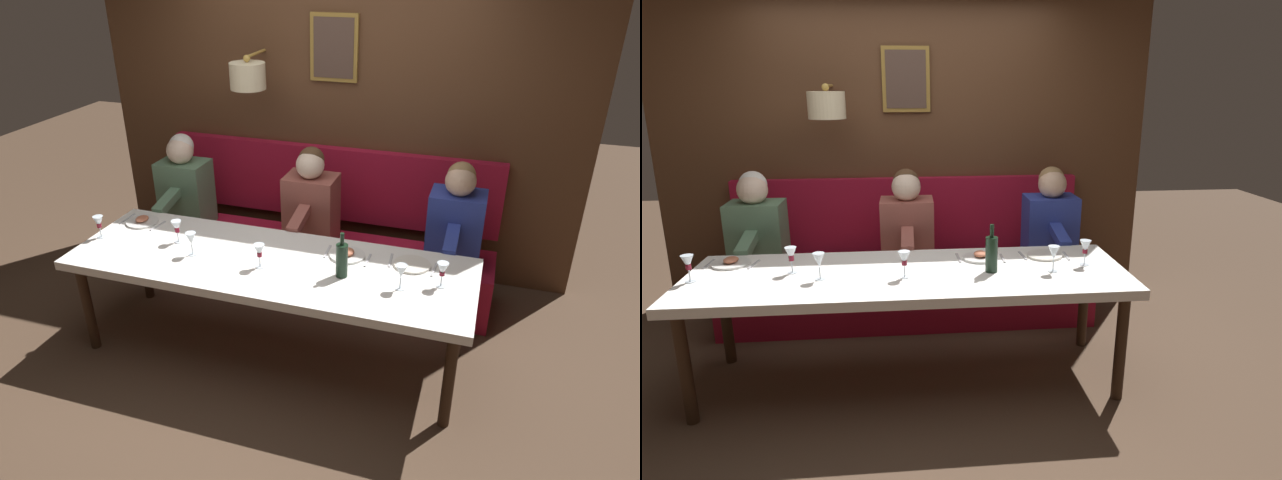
{
  "view_description": "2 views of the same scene",
  "coord_description": "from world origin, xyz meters",
  "views": [
    {
      "loc": [
        -2.99,
        -1.31,
        2.56
      ],
      "look_at": [
        0.05,
        -0.33,
        0.92
      ],
      "focal_mm": 31.66,
      "sensor_mm": 36.0,
      "label": 1
    },
    {
      "loc": [
        -3.13,
        -0.01,
        1.85
      ],
      "look_at": [
        0.05,
        -0.33,
        0.92
      ],
      "focal_mm": 30.08,
      "sensor_mm": 36.0,
      "label": 2
    }
  ],
  "objects": [
    {
      "name": "place_setting_0",
      "position": [
        0.25,
        1.13,
        0.75
      ],
      "size": [
        0.24,
        0.32,
        0.05
      ],
      "color": "silver",
      "rests_on": "dining_table"
    },
    {
      "name": "place_setting_1",
      "position": [
        0.22,
        -0.91,
        0.75
      ],
      "size": [
        0.24,
        0.32,
        0.01
      ],
      "color": "silver",
      "rests_on": "dining_table"
    },
    {
      "name": "banquette_bench",
      "position": [
        0.89,
        0.0,
        0.23
      ],
      "size": [
        0.52,
        2.89,
        0.45
      ],
      "primitive_type": "cube",
      "color": "maroon",
      "rests_on": "ground_plane"
    },
    {
      "name": "wine_glass_0",
      "position": [
        -0.05,
        1.27,
        0.86
      ],
      "size": [
        0.07,
        0.07,
        0.16
      ],
      "color": "silver",
      "rests_on": "dining_table"
    },
    {
      "name": "back_wall_panel",
      "position": [
        1.46,
        0.01,
        1.37
      ],
      "size": [
        0.59,
        4.09,
        2.9
      ],
      "color": "#51331E",
      "rests_on": "ground_plane"
    },
    {
      "name": "wine_glass_4",
      "position": [
        -0.1,
        0.03,
        0.86
      ],
      "size": [
        0.07,
        0.07,
        0.16
      ],
      "color": "silver",
      "rests_on": "dining_table"
    },
    {
      "name": "diner_near",
      "position": [
        0.88,
        0.01,
        0.82
      ],
      "size": [
        0.6,
        0.4,
        0.79
      ],
      "color": "#934C42",
      "rests_on": "banquette_bench"
    },
    {
      "name": "wine_glass_1",
      "position": [
        0.02,
        -1.12,
        0.86
      ],
      "size": [
        0.07,
        0.07,
        0.16
      ],
      "color": "silver",
      "rests_on": "dining_table"
    },
    {
      "name": "wine_glass_3",
      "position": [
        -0.08,
        0.52,
        0.86
      ],
      "size": [
        0.07,
        0.07,
        0.16
      ],
      "color": "silver",
      "rests_on": "dining_table"
    },
    {
      "name": "dining_table",
      "position": [
        0.0,
        0.0,
        0.68
      ],
      "size": [
        0.9,
        2.69,
        0.74
      ],
      "color": "white",
      "rests_on": "ground_plane"
    },
    {
      "name": "wine_glass_2",
      "position": [
        0.05,
        0.71,
        0.86
      ],
      "size": [
        0.07,
        0.07,
        0.16
      ],
      "color": "silver",
      "rests_on": "dining_table"
    },
    {
      "name": "diner_middle",
      "position": [
        0.88,
        1.13,
        0.82
      ],
      "size": [
        0.6,
        0.4,
        0.79
      ],
      "color": "#567A5B",
      "rests_on": "banquette_bench"
    },
    {
      "name": "wine_bottle",
      "position": [
        -0.05,
        -0.51,
        0.86
      ],
      "size": [
        0.08,
        0.08,
        0.3
      ],
      "color": "black",
      "rests_on": "dining_table"
    },
    {
      "name": "place_setting_2",
      "position": [
        0.21,
        -0.47,
        0.75
      ],
      "size": [
        0.24,
        0.31,
        0.05
      ],
      "color": "silver",
      "rests_on": "dining_table"
    },
    {
      "name": "wine_glass_5",
      "position": [
        -0.08,
        -0.89,
        0.86
      ],
      "size": [
        0.07,
        0.07,
        0.16
      ],
      "color": "silver",
      "rests_on": "dining_table"
    },
    {
      "name": "diner_nearest",
      "position": [
        0.88,
        -1.12,
        0.82
      ],
      "size": [
        0.6,
        0.4,
        0.79
      ],
      "color": "#283893",
      "rests_on": "banquette_bench"
    },
    {
      "name": "ground_plane",
      "position": [
        0.0,
        0.0,
        0.0
      ],
      "size": [
        12.0,
        12.0,
        0.0
      ],
      "primitive_type": "plane",
      "color": "#4C3828"
    }
  ]
}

